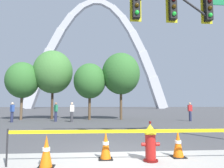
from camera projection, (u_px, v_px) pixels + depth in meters
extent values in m
plane|color=#474749|center=(119.00, 153.00, 6.19)|extent=(240.00, 240.00, 0.00)
cylinder|color=#5E0F0D|center=(151.00, 161.00, 5.30)|extent=(0.36, 0.36, 0.05)
cylinder|color=maroon|center=(150.00, 147.00, 5.33)|extent=(0.26, 0.26, 0.62)
cylinder|color=gold|center=(150.00, 133.00, 5.36)|extent=(0.30, 0.30, 0.04)
cone|color=gold|center=(150.00, 128.00, 5.38)|extent=(0.30, 0.30, 0.22)
cylinder|color=#5E0F0D|center=(150.00, 122.00, 5.39)|extent=(0.06, 0.06, 0.06)
cylinder|color=maroon|center=(143.00, 144.00, 5.32)|extent=(0.10, 0.09, 0.09)
cylinder|color=maroon|center=(157.00, 144.00, 5.35)|extent=(0.10, 0.09, 0.09)
cylinder|color=maroon|center=(148.00, 147.00, 5.53)|extent=(0.13, 0.14, 0.13)
cylinder|color=#5E0F0D|center=(148.00, 146.00, 5.61)|extent=(0.15, 0.03, 0.15)
cylinder|color=#232326|center=(7.00, 148.00, 4.86)|extent=(0.04, 0.04, 0.86)
cube|color=yellow|center=(147.00, 131.00, 5.12)|extent=(6.46, 0.09, 0.08)
cube|color=black|center=(106.00, 159.00, 5.50)|extent=(0.36, 0.36, 0.03)
cone|color=orange|center=(106.00, 144.00, 5.54)|extent=(0.28, 0.28, 0.70)
cylinder|color=white|center=(106.00, 143.00, 5.54)|extent=(0.17, 0.17, 0.08)
cube|color=black|center=(46.00, 167.00, 4.76)|extent=(0.36, 0.36, 0.03)
cone|color=orange|center=(46.00, 151.00, 4.80)|extent=(0.28, 0.28, 0.70)
cylinder|color=white|center=(46.00, 149.00, 4.80)|extent=(0.17, 0.17, 0.08)
cube|color=black|center=(178.00, 157.00, 5.70)|extent=(0.36, 0.36, 0.03)
cone|color=orange|center=(178.00, 143.00, 5.74)|extent=(0.28, 0.28, 0.70)
cylinder|color=white|center=(178.00, 142.00, 5.74)|extent=(0.17, 0.17, 0.08)
cylinder|color=#232326|center=(197.00, 9.00, 8.18)|extent=(1.11, 0.08, 0.81)
cube|color=black|center=(208.00, 9.00, 8.21)|extent=(0.26, 0.24, 0.90)
cube|color=gold|center=(206.00, 11.00, 8.35)|extent=(0.44, 0.03, 1.04)
sphere|color=#360606|center=(210.00, 1.00, 8.11)|extent=(0.16, 0.16, 0.16)
sphere|color=#392706|center=(210.00, 8.00, 8.08)|extent=(0.16, 0.16, 0.16)
sphere|color=green|center=(210.00, 15.00, 8.06)|extent=(0.16, 0.16, 0.16)
cube|color=black|center=(173.00, 8.00, 8.10)|extent=(0.26, 0.24, 0.90)
cube|color=gold|center=(171.00, 10.00, 8.24)|extent=(0.44, 0.03, 1.04)
sphere|color=#392706|center=(174.00, 6.00, 7.97)|extent=(0.16, 0.16, 0.16)
sphere|color=green|center=(174.00, 14.00, 7.94)|extent=(0.16, 0.16, 0.16)
cube|color=black|center=(136.00, 7.00, 7.99)|extent=(0.26, 0.24, 0.90)
cube|color=gold|center=(136.00, 8.00, 8.13)|extent=(0.44, 0.03, 1.04)
sphere|color=#392706|center=(137.00, 5.00, 7.86)|extent=(0.16, 0.16, 0.16)
sphere|color=green|center=(137.00, 12.00, 7.83)|extent=(0.16, 0.16, 0.16)
cube|color=#0F6638|center=(223.00, 2.00, 8.27)|extent=(0.90, 0.04, 0.24)
cube|color=#B2B5BC|center=(33.00, 92.00, 73.07)|extent=(6.77, 3.30, 12.14)
cube|color=#B2B5BC|center=(45.00, 63.00, 74.33)|extent=(6.44, 3.01, 10.38)
cube|color=#B2B5BC|center=(56.00, 41.00, 75.41)|extent=(6.09, 2.72, 8.63)
cube|color=#B2B5BC|center=(67.00, 23.00, 76.31)|extent=(5.69, 2.42, 6.92)
cube|color=#B2B5BC|center=(77.00, 11.00, 77.04)|extent=(5.20, 2.13, 5.24)
cube|color=#B2B5BC|center=(87.00, 4.00, 77.60)|extent=(4.53, 1.84, 3.52)
cube|color=#B2B5BC|center=(97.00, 2.00, 77.98)|extent=(3.71, 1.55, 1.55)
cube|color=#B2B5BC|center=(107.00, 5.00, 78.18)|extent=(4.53, 1.84, 3.52)
cube|color=#B2B5BC|center=(117.00, 13.00, 78.21)|extent=(5.20, 2.13, 5.24)
cube|color=#B2B5BC|center=(127.00, 25.00, 78.07)|extent=(5.69, 2.42, 6.92)
cube|color=#B2B5BC|center=(137.00, 42.00, 77.75)|extent=(6.09, 2.72, 8.63)
cube|color=#B2B5BC|center=(147.00, 65.00, 77.25)|extent=(6.44, 3.01, 10.38)
cube|color=#B2B5BC|center=(157.00, 93.00, 76.58)|extent=(6.77, 3.30, 12.14)
cylinder|color=brown|center=(21.00, 107.00, 19.93)|extent=(0.24, 0.24, 2.32)
ellipsoid|color=#336B2D|center=(22.00, 80.00, 20.17)|extent=(3.09, 3.09, 3.40)
cylinder|color=#473323|center=(52.00, 104.00, 20.73)|extent=(0.24, 0.24, 2.87)
ellipsoid|color=#427A38|center=(53.00, 72.00, 21.03)|extent=(3.83, 3.83, 4.22)
cylinder|color=brown|center=(89.00, 107.00, 19.98)|extent=(0.24, 0.24, 2.27)
ellipsoid|color=#336B2D|center=(90.00, 81.00, 20.22)|extent=(3.03, 3.03, 3.33)
cylinder|color=brown|center=(121.00, 105.00, 20.27)|extent=(0.24, 0.24, 2.73)
ellipsoid|color=#336B2D|center=(121.00, 74.00, 20.56)|extent=(3.64, 3.64, 4.00)
cylinder|color=#232847|center=(190.00, 116.00, 18.32)|extent=(0.22, 0.22, 0.84)
cube|color=#B22323|center=(190.00, 108.00, 18.39)|extent=(0.35, 0.21, 0.54)
sphere|color=tan|center=(190.00, 104.00, 18.42)|extent=(0.20, 0.20, 0.20)
cylinder|color=#232847|center=(56.00, 116.00, 17.82)|extent=(0.22, 0.22, 0.84)
cube|color=#23754C|center=(56.00, 108.00, 17.88)|extent=(0.36, 0.39, 0.54)
sphere|color=#936B4C|center=(56.00, 104.00, 17.92)|extent=(0.20, 0.20, 0.20)
cylinder|color=#232847|center=(12.00, 117.00, 16.99)|extent=(0.22, 0.22, 0.84)
cube|color=#2D4C99|center=(12.00, 108.00, 17.06)|extent=(0.39, 0.38, 0.54)
sphere|color=beige|center=(12.00, 104.00, 17.09)|extent=(0.20, 0.20, 0.20)
cylinder|color=#38383D|center=(72.00, 117.00, 17.29)|extent=(0.22, 0.22, 0.84)
cube|color=beige|center=(72.00, 108.00, 17.35)|extent=(0.38, 0.29, 0.54)
sphere|color=beige|center=(72.00, 104.00, 17.39)|extent=(0.20, 0.20, 0.20)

